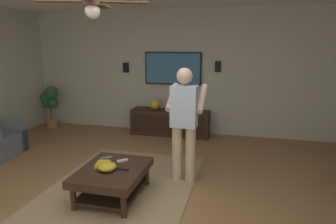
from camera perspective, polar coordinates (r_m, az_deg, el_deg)
The scene contains 17 objects.
ground_plane at distance 3.84m, azimuth -7.58°, elevation -17.67°, with size 8.44×8.44×0.00m, color olive.
wall_back_tv at distance 6.57m, azimuth 2.98°, elevation 7.67°, with size 0.10×7.23×2.69m, color #B2B7AD.
area_rug at distance 4.25m, azimuth -9.28°, elevation -14.44°, with size 2.77×1.92×0.01m, color #9E8460.
coffee_table at distance 3.96m, azimuth -10.60°, elevation -11.97°, with size 1.00×0.80×0.40m.
media_console at distance 6.48m, azimuth 0.41°, elevation -2.02°, with size 0.45×1.70×0.55m.
tv at distance 6.51m, azimuth 0.94°, elevation 8.39°, with size 0.05×1.25×0.70m.
person_standing at distance 4.15m, azimuth 3.16°, elevation -1.25°, with size 0.54×0.55×1.64m.
potted_plant_tall at distance 7.47m, azimuth -21.70°, elevation 1.74°, with size 0.40×0.46×1.01m.
bowl at distance 3.85m, azimuth -11.64°, elevation -10.26°, with size 0.23×0.23×0.10m, color gold.
remote_white at distance 4.10m, azimuth -8.78°, elevation -9.23°, with size 0.15×0.04×0.02m, color white.
remote_black at distance 3.84m, azimuth -8.67°, elevation -10.79°, with size 0.15×0.04×0.02m, color black.
remote_grey at distance 4.24m, azimuth -11.82°, elevation -8.63°, with size 0.15×0.04×0.02m, color slate.
book at distance 4.02m, azimuth -12.49°, elevation -9.76°, with size 0.22×0.16×0.04m, color gold.
vase_round at distance 6.48m, azimuth -2.54°, elevation 1.47°, with size 0.22×0.22×0.22m, color gold.
wall_speaker_left at distance 6.37m, azimuth 9.58°, elevation 8.65°, with size 0.06×0.12×0.22m, color black.
wall_speaker_right at distance 6.86m, azimuth -8.10°, elevation 8.47°, with size 0.06×0.12×0.22m, color black.
ceiling_fan at distance 3.44m, azimuth -14.36°, elevation 19.45°, with size 1.20×1.16×0.46m.
Camera 1 is at (-3.06, -1.27, 1.95)m, focal length 31.67 mm.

